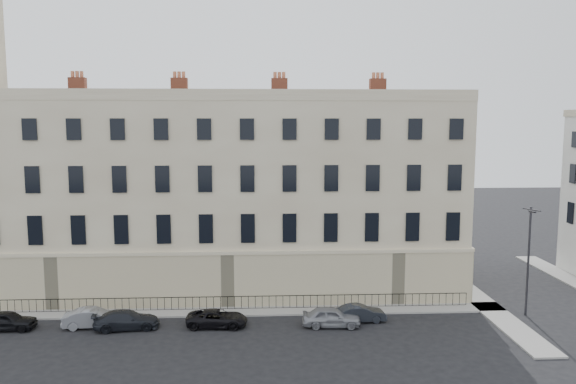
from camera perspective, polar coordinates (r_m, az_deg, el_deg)
name	(u,v)px	position (r m, az deg, el deg)	size (l,w,h in m)	color
ground	(318,337)	(36.61, 3.07, -14.51)	(160.00, 160.00, 0.00)	black
terrace	(231,196)	(46.27, -5.78, -0.37)	(36.22, 12.22, 17.00)	#BBA98B
pavement_terrace	(171,312)	(41.60, -11.82, -11.88)	(48.00, 2.00, 0.12)	gray
pavement_east_return	(473,295)	(46.98, 18.24, -9.87)	(2.00, 24.00, 0.12)	gray
railings	(228,303)	(41.39, -6.17, -11.14)	(35.00, 0.04, 0.96)	black
car_a	(7,321)	(41.77, -26.66, -11.59)	(1.49, 3.69, 1.26)	black
car_b	(93,318)	(40.09, -19.18, -11.99)	(1.34, 3.85, 1.27)	gray
car_c	(127,320)	(39.15, -16.08, -12.37)	(1.72, 4.23, 1.23)	black
car_d	(217,318)	(38.40, -7.21, -12.61)	(1.86, 4.04, 1.12)	black
car_e	(331,317)	(38.18, 4.43, -12.54)	(1.56, 3.87, 1.32)	gray
car_f	(360,313)	(39.29, 7.32, -12.13)	(1.22, 3.50, 1.15)	black
streetlamp	(529,256)	(42.48, 23.25, -6.01)	(0.76, 1.58, 7.71)	#2D2C31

